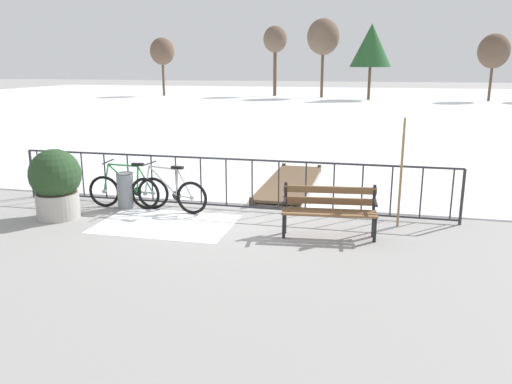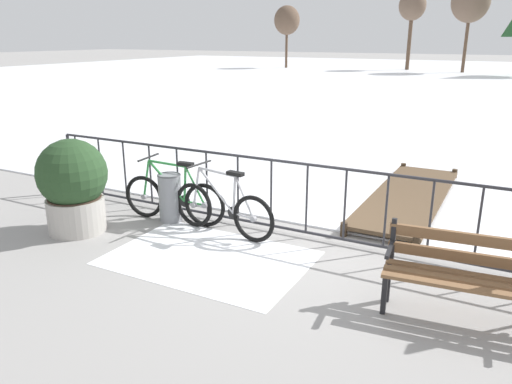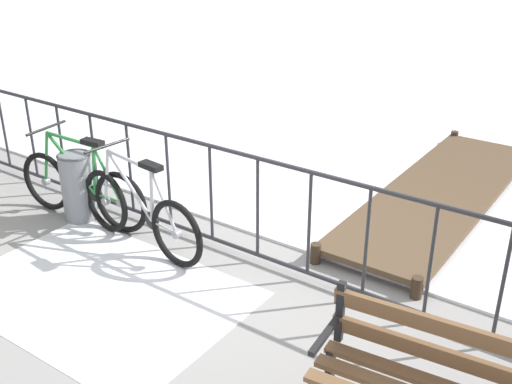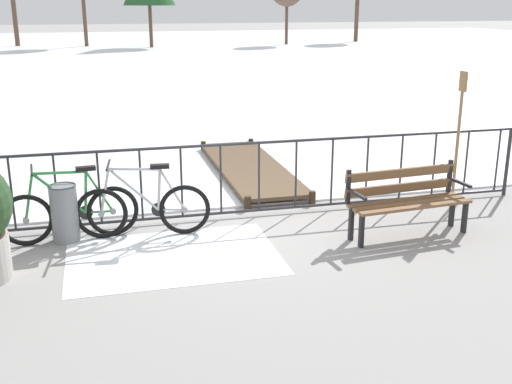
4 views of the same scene
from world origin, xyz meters
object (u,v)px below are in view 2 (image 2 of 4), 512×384
(bicycle_near_railing, at_px, (174,198))
(trash_bin, at_px, (170,197))
(park_bench, at_px, (470,271))
(bicycle_second, at_px, (223,209))
(planter_with_shrub, at_px, (73,184))

(bicycle_near_railing, xyz_separation_m, trash_bin, (-0.07, 0.01, 0.00))
(bicycle_near_railing, distance_m, park_bench, 4.26)
(bicycle_second, xyz_separation_m, trash_bin, (-0.97, 0.08, 0.00))
(planter_with_shrub, bearing_deg, bicycle_near_railing, 43.23)
(bicycle_near_railing, relative_size, bicycle_second, 1.00)
(planter_with_shrub, bearing_deg, park_bench, 1.44)
(bicycle_near_railing, bearing_deg, park_bench, -11.11)
(bicycle_second, relative_size, park_bench, 1.04)
(park_bench, bearing_deg, planter_with_shrub, -178.56)
(bicycle_near_railing, distance_m, planter_with_shrub, 1.43)
(bicycle_second, distance_m, planter_with_shrub, 2.13)
(bicycle_near_railing, distance_m, trash_bin, 0.07)
(planter_with_shrub, bearing_deg, bicycle_second, 24.69)
(park_bench, bearing_deg, bicycle_near_railing, 168.89)
(bicycle_second, bearing_deg, bicycle_near_railing, 175.48)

